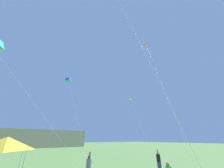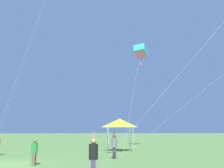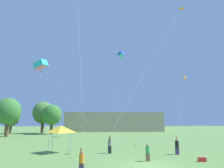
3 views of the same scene
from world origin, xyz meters
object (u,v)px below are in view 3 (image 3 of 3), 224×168
Objects in this scene: kite_cyan_box_1 at (41,65)px; kite_orange_diamond_2 at (185,77)px; person_green_shirt at (148,152)px; cooler_box at (202,159)px; kite_blue_box_0 at (121,54)px; kite_orange_delta_4 at (180,11)px; person_orange_shirt at (82,161)px; person_grey_shirt at (110,145)px; festival_tent at (61,129)px; person_black_shirt at (177,146)px.

kite_orange_diamond_2 is (21.73, 3.28, -0.77)m from kite_cyan_box_1.
cooler_box is at bearing 117.03° from person_green_shirt.
kite_blue_box_0 reaches higher than kite_cyan_box_1.
person_orange_shirt is at bearing -143.39° from kite_orange_delta_4.
person_grey_shirt reaches higher than person_orange_shirt.
kite_orange_delta_4 is at bearing 176.01° from person_orange_shirt.
cooler_box is 16.81m from kite_orange_diamond_2.
kite_cyan_box_1 is 21.99m from kite_orange_diamond_2.
person_grey_shirt is at bearing -22.23° from kite_cyan_box_1.
person_green_shirt is (3.27, -5.04, -0.13)m from person_grey_shirt.
kite_cyan_box_1 reaches higher than festival_tent.
person_grey_shirt is (-8.27, 5.54, 0.79)m from cooler_box.
person_black_shirt is 13.71m from kite_orange_diamond_2.
cooler_box is (14.02, -6.46, -2.53)m from festival_tent.
kite_orange_diamond_2 reaches higher than person_orange_shirt.
kite_orange_diamond_2 is (18.20, 6.15, 7.78)m from festival_tent.
kite_cyan_box_1 is at bearing -92.40° from person_green_shirt.
kite_cyan_box_1 is (-3.53, 2.88, 8.55)m from festival_tent.
kite_blue_box_0 is at bearing -142.06° from person_orange_shirt.
person_grey_shirt is 30.98m from kite_blue_box_0.
person_green_shirt is 34.93m from kite_blue_box_0.
kite_cyan_box_1 reaches higher than person_black_shirt.
kite_orange_delta_4 is (8.85, -0.93, 16.40)m from person_grey_shirt.
kite_cyan_box_1 reaches higher than person_grey_shirt.
person_grey_shirt is 0.17× the size of kite_cyan_box_1.
person_black_shirt is (-0.81, 4.11, 0.78)m from cooler_box.
person_grey_shirt is 1.28× the size of person_green_shirt.
kite_orange_diamond_2 is 11.15m from kite_orange_delta_4.
cooler_box is 4.26m from person_black_shirt.
kite_cyan_box_1 is at bearing -123.15° from kite_blue_box_0.
person_green_shirt is (-4.19, -3.61, -0.12)m from person_black_shirt.
festival_tent is 20.77m from kite_orange_delta_4.
kite_orange_diamond_2 is at bearing -15.86° from person_grey_shirt.
cooler_box is at bearing -24.72° from festival_tent.
person_orange_shirt is at bearing -73.19° from festival_tent.
person_black_shirt is 16.47m from kite_orange_delta_4.
kite_cyan_box_1 is at bearing 112.31° from person_grey_shirt.
festival_tent is 0.26× the size of kite_cyan_box_1.
kite_orange_delta_4 is at bearing -51.47° from person_grey_shirt.
kite_orange_delta_4 is (11.47, 8.52, 16.49)m from person_orange_shirt.
kite_orange_delta_4 is at bearing -7.22° from festival_tent.
cooler_box is at bearing -79.27° from person_grey_shirt.
kite_blue_box_0 is 2.30× the size of kite_orange_diamond_2.
festival_tent is 1.56× the size of person_grey_shirt.
kite_cyan_box_1 is at bearing 152.01° from cooler_box.
kite_orange_diamond_2 is at bearing 175.58° from person_green_shirt.
festival_tent is at bearing 125.46° from person_grey_shirt.
kite_orange_diamond_2 is (4.99, 8.50, 9.53)m from person_black_shirt.
kite_orange_delta_4 reaches higher than cooler_box.
festival_tent is at bearing -90.70° from person_green_shirt.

